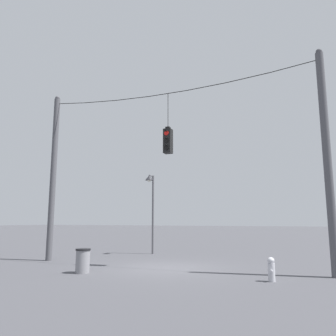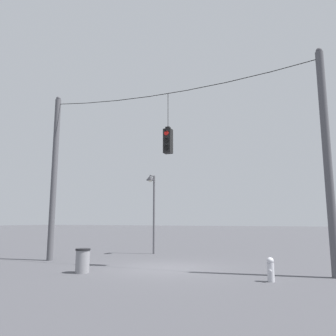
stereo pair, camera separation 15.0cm
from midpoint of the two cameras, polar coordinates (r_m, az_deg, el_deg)
ground_plane at (r=13.88m, az=-0.66°, el=-17.03°), size 200.00×200.00×0.00m
utility_pole_left at (r=17.40m, az=-19.60°, el=-1.20°), size 0.29×0.29×8.32m
utility_pole_right at (r=12.99m, az=25.68°, el=1.70°), size 0.29×0.29×8.32m
span_wire at (r=15.00m, az=-0.41°, el=13.31°), size 12.41×0.03×0.43m
traffic_light_near_left_pole at (r=14.26m, az=-0.31°, el=4.79°), size 0.34×0.46×2.72m
street_lamp at (r=19.22m, az=-3.22°, el=-4.54°), size 0.49×0.84×4.56m
fire_hydrant at (r=11.34m, az=17.17°, el=-16.48°), size 0.22×0.30×0.75m
trash_bin at (r=12.96m, az=-14.96°, el=-15.33°), size 0.55×0.55×0.87m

